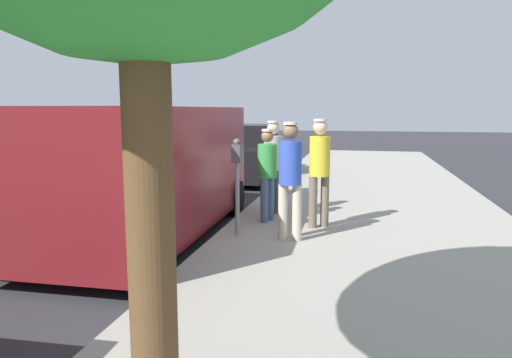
{
  "coord_description": "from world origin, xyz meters",
  "views": [
    {
      "loc": [
        3.19,
        -6.79,
        2.12
      ],
      "look_at": [
        1.65,
        0.16,
        1.05
      ],
      "focal_mm": 32.79,
      "sensor_mm": 36.0,
      "label": 1
    }
  ],
  "objects_px": {
    "pedestrian_in_green": "(267,169)",
    "fire_hydrant": "(283,175)",
    "pedestrian_in_yellow": "(320,165)",
    "parked_van": "(147,169)",
    "parking_meter_near": "(237,170)",
    "parked_sedan_ahead": "(245,154)",
    "pedestrian_in_gray": "(273,161)",
    "pedestrian_in_blue": "(290,173)"
  },
  "relations": [
    {
      "from": "pedestrian_in_yellow",
      "to": "fire_hydrant",
      "type": "relative_size",
      "value": 2.1
    },
    {
      "from": "pedestrian_in_gray",
      "to": "parked_sedan_ahead",
      "type": "xyz_separation_m",
      "value": [
        -1.82,
        5.27,
        -0.41
      ]
    },
    {
      "from": "pedestrian_in_gray",
      "to": "parked_van",
      "type": "height_order",
      "value": "parked_van"
    },
    {
      "from": "parking_meter_near",
      "to": "fire_hydrant",
      "type": "distance_m",
      "value": 3.97
    },
    {
      "from": "pedestrian_in_yellow",
      "to": "parked_van",
      "type": "xyz_separation_m",
      "value": [
        -2.71,
        -0.77,
        -0.04
      ]
    },
    {
      "from": "parked_van",
      "to": "fire_hydrant",
      "type": "relative_size",
      "value": 6.08
    },
    {
      "from": "parked_sedan_ahead",
      "to": "parked_van",
      "type": "bearing_deg",
      "value": -89.63
    },
    {
      "from": "parked_sedan_ahead",
      "to": "pedestrian_in_blue",
      "type": "bearing_deg",
      "value": -71.02
    },
    {
      "from": "pedestrian_in_yellow",
      "to": "parking_meter_near",
      "type": "bearing_deg",
      "value": -147.76
    },
    {
      "from": "pedestrian_in_green",
      "to": "pedestrian_in_blue",
      "type": "height_order",
      "value": "pedestrian_in_blue"
    },
    {
      "from": "fire_hydrant",
      "to": "parked_sedan_ahead",
      "type": "bearing_deg",
      "value": 119.39
    },
    {
      "from": "parked_sedan_ahead",
      "to": "parking_meter_near",
      "type": "bearing_deg",
      "value": -77.28
    },
    {
      "from": "pedestrian_in_green",
      "to": "pedestrian_in_yellow",
      "type": "bearing_deg",
      "value": -14.91
    },
    {
      "from": "parked_sedan_ahead",
      "to": "fire_hydrant",
      "type": "bearing_deg",
      "value": -60.61
    },
    {
      "from": "parking_meter_near",
      "to": "parked_van",
      "type": "distance_m",
      "value": 1.5
    },
    {
      "from": "pedestrian_in_yellow",
      "to": "parked_sedan_ahead",
      "type": "bearing_deg",
      "value": 114.36
    },
    {
      "from": "pedestrian_in_green",
      "to": "fire_hydrant",
      "type": "height_order",
      "value": "pedestrian_in_green"
    },
    {
      "from": "pedestrian_in_gray",
      "to": "pedestrian_in_blue",
      "type": "distance_m",
      "value": 1.78
    },
    {
      "from": "pedestrian_in_yellow",
      "to": "fire_hydrant",
      "type": "height_order",
      "value": "pedestrian_in_yellow"
    },
    {
      "from": "parking_meter_near",
      "to": "pedestrian_in_gray",
      "type": "bearing_deg",
      "value": 79.96
    },
    {
      "from": "parking_meter_near",
      "to": "parked_van",
      "type": "relative_size",
      "value": 0.29
    },
    {
      "from": "pedestrian_in_green",
      "to": "parked_van",
      "type": "bearing_deg",
      "value": -150.23
    },
    {
      "from": "parked_sedan_ahead",
      "to": "fire_hydrant",
      "type": "relative_size",
      "value": 5.13
    },
    {
      "from": "pedestrian_in_yellow",
      "to": "parked_van",
      "type": "height_order",
      "value": "parked_van"
    },
    {
      "from": "pedestrian_in_blue",
      "to": "parked_van",
      "type": "relative_size",
      "value": 0.34
    },
    {
      "from": "pedestrian_in_green",
      "to": "parked_van",
      "type": "height_order",
      "value": "parked_van"
    },
    {
      "from": "parking_meter_near",
      "to": "pedestrian_in_yellow",
      "type": "bearing_deg",
      "value": 32.24
    },
    {
      "from": "pedestrian_in_green",
      "to": "fire_hydrant",
      "type": "distance_m",
      "value": 2.96
    },
    {
      "from": "parking_meter_near",
      "to": "parked_van",
      "type": "bearing_deg",
      "value": -179.65
    },
    {
      "from": "pedestrian_in_gray",
      "to": "pedestrian_in_blue",
      "type": "height_order",
      "value": "pedestrian_in_blue"
    },
    {
      "from": "parking_meter_near",
      "to": "parked_sedan_ahead",
      "type": "xyz_separation_m",
      "value": [
        -1.54,
        6.84,
        -0.43
      ]
    },
    {
      "from": "pedestrian_in_green",
      "to": "parked_sedan_ahead",
      "type": "relative_size",
      "value": 0.37
    },
    {
      "from": "parked_sedan_ahead",
      "to": "fire_hydrant",
      "type": "distance_m",
      "value": 3.35
    },
    {
      "from": "pedestrian_in_gray",
      "to": "fire_hydrant",
      "type": "bearing_deg",
      "value": 94.34
    },
    {
      "from": "pedestrian_in_yellow",
      "to": "pedestrian_in_blue",
      "type": "xyz_separation_m",
      "value": [
        -0.36,
        -0.87,
        -0.02
      ]
    },
    {
      "from": "pedestrian_in_gray",
      "to": "parked_sedan_ahead",
      "type": "height_order",
      "value": "pedestrian_in_gray"
    },
    {
      "from": "parking_meter_near",
      "to": "pedestrian_in_green",
      "type": "relative_size",
      "value": 0.94
    },
    {
      "from": "parking_meter_near",
      "to": "pedestrian_in_green",
      "type": "height_order",
      "value": "pedestrian_in_green"
    },
    {
      "from": "parked_van",
      "to": "fire_hydrant",
      "type": "xyz_separation_m",
      "value": [
        1.6,
        3.93,
        -0.59
      ]
    },
    {
      "from": "parking_meter_near",
      "to": "pedestrian_in_green",
      "type": "distance_m",
      "value": 1.05
    },
    {
      "from": "parking_meter_near",
      "to": "pedestrian_in_blue",
      "type": "xyz_separation_m",
      "value": [
        0.85,
        -0.11,
        -0.0
      ]
    },
    {
      "from": "pedestrian_in_blue",
      "to": "fire_hydrant",
      "type": "bearing_deg",
      "value": 100.5
    }
  ]
}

